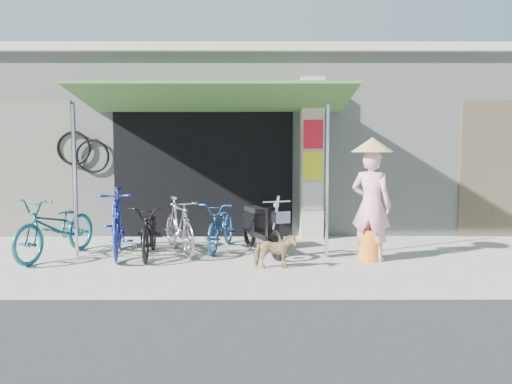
{
  "coord_description": "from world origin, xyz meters",
  "views": [
    {
      "loc": [
        -0.22,
        -6.94,
        1.69
      ],
      "look_at": [
        -0.2,
        1.0,
        1.0
      ],
      "focal_mm": 35.0,
      "sensor_mm": 36.0,
      "label": 1
    }
  ],
  "objects_px": {
    "bike_blue": "(117,222)",
    "nun": "(371,200)",
    "moped": "(261,228)",
    "bike_teal": "(57,227)",
    "bike_silver": "(179,226)",
    "bike_navy": "(222,225)",
    "street_dog": "(275,251)",
    "bike_black": "(150,230)"
  },
  "relations": [
    {
      "from": "bike_blue",
      "to": "nun",
      "type": "height_order",
      "value": "nun"
    },
    {
      "from": "bike_blue",
      "to": "moped",
      "type": "xyz_separation_m",
      "value": [
        2.27,
        0.24,
        -0.12
      ]
    },
    {
      "from": "bike_teal",
      "to": "bike_silver",
      "type": "bearing_deg",
      "value": 25.8
    },
    {
      "from": "bike_blue",
      "to": "bike_navy",
      "type": "height_order",
      "value": "bike_blue"
    },
    {
      "from": "bike_blue",
      "to": "nun",
      "type": "relative_size",
      "value": 0.96
    },
    {
      "from": "nun",
      "to": "moped",
      "type": "bearing_deg",
      "value": 14.17
    },
    {
      "from": "bike_silver",
      "to": "moped",
      "type": "bearing_deg",
      "value": -22.63
    },
    {
      "from": "bike_blue",
      "to": "bike_silver",
      "type": "height_order",
      "value": "bike_blue"
    },
    {
      "from": "street_dog",
      "to": "nun",
      "type": "height_order",
      "value": "nun"
    },
    {
      "from": "bike_teal",
      "to": "bike_navy",
      "type": "xyz_separation_m",
      "value": [
        2.52,
        0.62,
        -0.07
      ]
    },
    {
      "from": "bike_black",
      "to": "bike_silver",
      "type": "distance_m",
      "value": 0.48
    },
    {
      "from": "bike_teal",
      "to": "street_dog",
      "type": "distance_m",
      "value": 3.45
    },
    {
      "from": "moped",
      "to": "bike_teal",
      "type": "bearing_deg",
      "value": 164.25
    },
    {
      "from": "bike_navy",
      "to": "bike_teal",
      "type": "bearing_deg",
      "value": -155.4
    },
    {
      "from": "moped",
      "to": "bike_blue",
      "type": "bearing_deg",
      "value": 164.02
    },
    {
      "from": "bike_teal",
      "to": "bike_blue",
      "type": "xyz_separation_m",
      "value": [
        0.91,
        0.11,
        0.06
      ]
    },
    {
      "from": "street_dog",
      "to": "moped",
      "type": "bearing_deg",
      "value": 5.73
    },
    {
      "from": "street_dog",
      "to": "bike_teal",
      "type": "bearing_deg",
      "value": 74.13
    },
    {
      "from": "bike_navy",
      "to": "street_dog",
      "type": "height_order",
      "value": "bike_navy"
    },
    {
      "from": "bike_silver",
      "to": "bike_navy",
      "type": "xyz_separation_m",
      "value": [
        0.67,
        0.33,
        -0.05
      ]
    },
    {
      "from": "bike_silver",
      "to": "street_dog",
      "type": "relative_size",
      "value": 2.57
    },
    {
      "from": "moped",
      "to": "nun",
      "type": "relative_size",
      "value": 0.83
    },
    {
      "from": "bike_teal",
      "to": "bike_black",
      "type": "bearing_deg",
      "value": 20.31
    },
    {
      "from": "bike_silver",
      "to": "bike_navy",
      "type": "relative_size",
      "value": 0.98
    },
    {
      "from": "bike_silver",
      "to": "bike_teal",
      "type": "bearing_deg",
      "value": 163.82
    },
    {
      "from": "bike_black",
      "to": "bike_teal",
      "type": "bearing_deg",
      "value": 177.78
    },
    {
      "from": "bike_navy",
      "to": "moped",
      "type": "height_order",
      "value": "moped"
    },
    {
      "from": "bike_blue",
      "to": "bike_black",
      "type": "relative_size",
      "value": 1.14
    },
    {
      "from": "bike_black",
      "to": "moped",
      "type": "bearing_deg",
      "value": 2.88
    },
    {
      "from": "street_dog",
      "to": "nun",
      "type": "relative_size",
      "value": 0.32
    },
    {
      "from": "bike_blue",
      "to": "street_dog",
      "type": "xyz_separation_m",
      "value": [
        2.45,
        -0.86,
        -0.29
      ]
    },
    {
      "from": "bike_navy",
      "to": "bike_blue",
      "type": "bearing_deg",
      "value": -151.57
    },
    {
      "from": "bike_teal",
      "to": "street_dog",
      "type": "height_order",
      "value": "bike_teal"
    },
    {
      "from": "bike_teal",
      "to": "nun",
      "type": "bearing_deg",
      "value": 14.67
    },
    {
      "from": "bike_teal",
      "to": "bike_blue",
      "type": "height_order",
      "value": "bike_blue"
    },
    {
      "from": "bike_silver",
      "to": "moped",
      "type": "distance_m",
      "value": 1.33
    },
    {
      "from": "bike_silver",
      "to": "bike_navy",
      "type": "height_order",
      "value": "bike_silver"
    },
    {
      "from": "bike_navy",
      "to": "street_dog",
      "type": "xyz_separation_m",
      "value": [
        0.84,
        -1.37,
        -0.16
      ]
    },
    {
      "from": "street_dog",
      "to": "bike_black",
      "type": "bearing_deg",
      "value": 63.31
    },
    {
      "from": "nun",
      "to": "bike_teal",
      "type": "bearing_deg",
      "value": 29.93
    },
    {
      "from": "bike_teal",
      "to": "bike_navy",
      "type": "distance_m",
      "value": 2.6
    },
    {
      "from": "bike_navy",
      "to": "nun",
      "type": "height_order",
      "value": "nun"
    }
  ]
}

